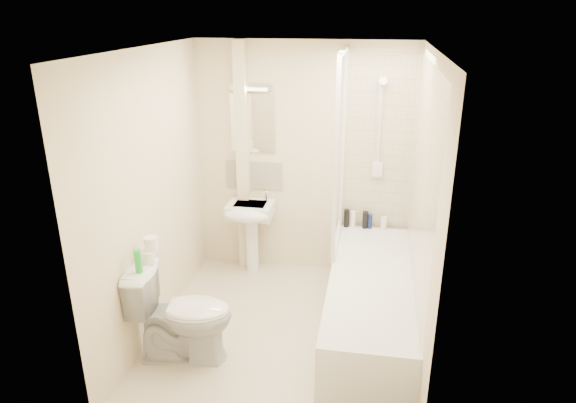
# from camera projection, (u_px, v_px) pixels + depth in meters

# --- Properties ---
(floor) EXTENTS (2.50, 2.50, 0.00)m
(floor) POSITION_uv_depth(u_px,v_px,m) (282.00, 332.00, 4.52)
(floor) COLOR beige
(floor) RESTS_ON ground
(wall_back) EXTENTS (2.20, 0.02, 2.40)m
(wall_back) POSITION_uv_depth(u_px,v_px,m) (303.00, 162.00, 5.24)
(wall_back) COLOR beige
(wall_back) RESTS_ON ground
(wall_left) EXTENTS (0.02, 2.50, 2.40)m
(wall_left) POSITION_uv_depth(u_px,v_px,m) (151.00, 197.00, 4.27)
(wall_left) COLOR beige
(wall_left) RESTS_ON ground
(wall_right) EXTENTS (0.02, 2.50, 2.40)m
(wall_right) POSITION_uv_depth(u_px,v_px,m) (422.00, 214.00, 3.92)
(wall_right) COLOR beige
(wall_right) RESTS_ON ground
(ceiling) EXTENTS (2.20, 2.50, 0.02)m
(ceiling) POSITION_uv_depth(u_px,v_px,m) (280.00, 49.00, 3.66)
(ceiling) COLOR white
(ceiling) RESTS_ON wall_back
(tile_back) EXTENTS (0.70, 0.01, 1.75)m
(tile_back) POSITION_uv_depth(u_px,v_px,m) (379.00, 144.00, 5.03)
(tile_back) COLOR beige
(tile_back) RESTS_ON wall_back
(tile_right) EXTENTS (0.01, 2.10, 1.75)m
(tile_right) POSITION_uv_depth(u_px,v_px,m) (422.00, 181.00, 3.97)
(tile_right) COLOR beige
(tile_right) RESTS_ON wall_right
(pipe_boxing) EXTENTS (0.12, 0.12, 2.40)m
(pipe_boxing) POSITION_uv_depth(u_px,v_px,m) (243.00, 160.00, 5.29)
(pipe_boxing) COLOR beige
(pipe_boxing) RESTS_ON ground
(splashback) EXTENTS (0.60, 0.02, 0.30)m
(splashback) POSITION_uv_depth(u_px,v_px,m) (254.00, 175.00, 5.38)
(splashback) COLOR beige
(splashback) RESTS_ON wall_back
(mirror) EXTENTS (0.46, 0.01, 0.60)m
(mirror) POSITION_uv_depth(u_px,v_px,m) (253.00, 123.00, 5.18)
(mirror) COLOR white
(mirror) RESTS_ON wall_back
(strip_light) EXTENTS (0.42, 0.07, 0.07)m
(strip_light) POSITION_uv_depth(u_px,v_px,m) (251.00, 87.00, 5.03)
(strip_light) COLOR silver
(strip_light) RESTS_ON wall_back
(bathtub) EXTENTS (0.70, 2.10, 0.55)m
(bathtub) POSITION_uv_depth(u_px,v_px,m) (370.00, 303.00, 4.42)
(bathtub) COLOR white
(bathtub) RESTS_ON ground
(shower_screen) EXTENTS (0.04, 0.92, 1.80)m
(shower_screen) POSITION_uv_depth(u_px,v_px,m) (340.00, 151.00, 4.67)
(shower_screen) COLOR white
(shower_screen) RESTS_ON bathtub
(shower_fixture) EXTENTS (0.10, 0.16, 0.99)m
(shower_fixture) POSITION_uv_depth(u_px,v_px,m) (380.00, 133.00, 4.95)
(shower_fixture) COLOR white
(shower_fixture) RESTS_ON wall_back
(pedestal_sink) EXTENTS (0.46, 0.45, 0.89)m
(pedestal_sink) POSITION_uv_depth(u_px,v_px,m) (250.00, 219.00, 5.31)
(pedestal_sink) COLOR white
(pedestal_sink) RESTS_ON ground
(bottle_black_a) EXTENTS (0.05, 0.05, 0.19)m
(bottle_black_a) POSITION_uv_depth(u_px,v_px,m) (347.00, 218.00, 5.28)
(bottle_black_a) COLOR black
(bottle_black_a) RESTS_ON bathtub
(bottle_white_a) EXTENTS (0.06, 0.06, 0.17)m
(bottle_white_a) POSITION_uv_depth(u_px,v_px,m) (353.00, 219.00, 5.28)
(bottle_white_a) COLOR white
(bottle_white_a) RESTS_ON bathtub
(bottle_black_b) EXTENTS (0.06, 0.06, 0.18)m
(bottle_black_b) POSITION_uv_depth(u_px,v_px,m) (365.00, 220.00, 5.25)
(bottle_black_b) COLOR black
(bottle_black_b) RESTS_ON bathtub
(bottle_blue) EXTENTS (0.05, 0.05, 0.15)m
(bottle_blue) POSITION_uv_depth(u_px,v_px,m) (370.00, 221.00, 5.25)
(bottle_blue) COLOR #121F52
(bottle_blue) RESTS_ON bathtub
(bottle_white_b) EXTENTS (0.06, 0.06, 0.13)m
(bottle_white_b) POSITION_uv_depth(u_px,v_px,m) (384.00, 223.00, 5.23)
(bottle_white_b) COLOR white
(bottle_white_b) RESTS_ON bathtub
(toilet) EXTENTS (0.63, 0.89, 0.80)m
(toilet) POSITION_uv_depth(u_px,v_px,m) (182.00, 313.00, 4.07)
(toilet) COLOR white
(toilet) RESTS_ON ground
(toilet_roll_lower) EXTENTS (0.10, 0.10, 0.10)m
(toilet_roll_lower) POSITION_uv_depth(u_px,v_px,m) (149.00, 257.00, 4.01)
(toilet_roll_lower) COLOR white
(toilet_roll_lower) RESTS_ON toilet
(toilet_roll_upper) EXTENTS (0.11, 0.11, 0.11)m
(toilet_roll_upper) POSITION_uv_depth(u_px,v_px,m) (151.00, 243.00, 4.00)
(toilet_roll_upper) COLOR white
(toilet_roll_upper) RESTS_ON toilet_roll_lower
(green_bottle) EXTENTS (0.05, 0.05, 0.19)m
(green_bottle) POSITION_uv_depth(u_px,v_px,m) (138.00, 261.00, 3.84)
(green_bottle) COLOR green
(green_bottle) RESTS_ON toilet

